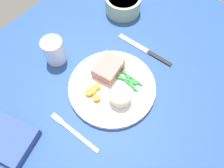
% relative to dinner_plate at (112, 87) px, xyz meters
% --- Properties ---
extents(dining_table, '(1.20, 0.90, 0.02)m').
position_rel_dinner_plate_xyz_m(dining_table, '(-0.04, 0.01, -0.02)').
color(dining_table, '#234793').
rests_on(dining_table, ground).
extents(dinner_plate, '(0.26, 0.26, 0.02)m').
position_rel_dinner_plate_xyz_m(dinner_plate, '(0.00, 0.00, 0.00)').
color(dinner_plate, white).
rests_on(dinner_plate, dining_table).
extents(meat_portion, '(0.09, 0.08, 0.03)m').
position_rel_dinner_plate_xyz_m(meat_portion, '(0.03, 0.04, 0.02)').
color(meat_portion, '#B2756B').
rests_on(meat_portion, dinner_plate).
extents(mashed_potatoes, '(0.06, 0.06, 0.05)m').
position_rel_dinner_plate_xyz_m(mashed_potatoes, '(-0.02, -0.05, 0.03)').
color(mashed_potatoes, beige).
rests_on(mashed_potatoes, dinner_plate).
extents(carrot_slices, '(0.05, 0.05, 0.01)m').
position_rel_dinner_plate_xyz_m(carrot_slices, '(-0.05, 0.03, 0.01)').
color(carrot_slices, orange).
rests_on(carrot_slices, dinner_plate).
extents(green_beans, '(0.05, 0.09, 0.01)m').
position_rel_dinner_plate_xyz_m(green_beans, '(0.04, -0.03, 0.01)').
color(green_beans, '#2D8C38').
rests_on(green_beans, dinner_plate).
extents(fork, '(0.01, 0.17, 0.00)m').
position_rel_dinner_plate_xyz_m(fork, '(-0.17, -0.00, -0.01)').
color(fork, silver).
rests_on(fork, dining_table).
extents(knife, '(0.02, 0.20, 0.01)m').
position_rel_dinner_plate_xyz_m(knife, '(0.18, -0.00, -0.01)').
color(knife, black).
rests_on(knife, dining_table).
extents(water_glass, '(0.07, 0.07, 0.08)m').
position_rel_dinner_plate_xyz_m(water_glass, '(-0.02, 0.21, 0.03)').
color(water_glass, silver).
rests_on(water_glass, dining_table).
extents(salad_bowl, '(0.13, 0.13, 0.06)m').
position_rel_dinner_plate_xyz_m(salad_bowl, '(0.29, 0.17, 0.03)').
color(salad_bowl, '#99B28C').
rests_on(salad_bowl, dining_table).
extents(napkin, '(0.13, 0.15, 0.02)m').
position_rel_dinner_plate_xyz_m(napkin, '(-0.29, 0.12, 0.00)').
color(napkin, '#334C8C').
rests_on(napkin, dining_table).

